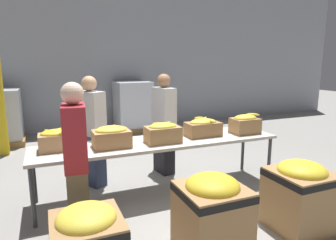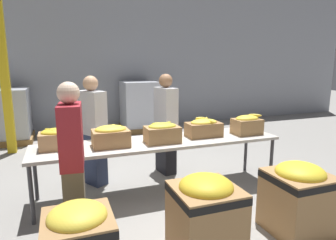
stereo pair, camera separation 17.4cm
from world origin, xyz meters
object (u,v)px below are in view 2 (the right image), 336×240
(sorting_table, at_px, (160,144))
(banana_box_0, at_px, (58,138))
(banana_box_2, at_px, (163,133))
(donation_bin_2, at_px, (298,196))
(volunteer_0, at_px, (93,132))
(pallet_stack_0, at_px, (7,116))
(banana_box_4, at_px, (247,124))
(volunteer_2, at_px, (166,125))
(donation_bin_1, at_px, (205,213))
(support_pillar, at_px, (2,51))
(banana_box_3, at_px, (204,128))
(volunteer_1, at_px, (73,163))
(banana_box_1, at_px, (111,136))
(pallet_stack_1, at_px, (139,107))

(sorting_table, bearing_deg, banana_box_0, 176.54)
(banana_box_2, distance_m, donation_bin_2, 1.78)
(banana_box_2, height_order, volunteer_0, volunteer_0)
(banana_box_0, relative_size, pallet_stack_0, 0.37)
(volunteer_0, bearing_deg, donation_bin_2, 11.69)
(banana_box_4, distance_m, volunteer_2, 1.27)
(donation_bin_1, relative_size, support_pillar, 0.20)
(banana_box_3, bearing_deg, volunteer_1, -158.32)
(donation_bin_1, height_order, pallet_stack_0, pallet_stack_0)
(banana_box_1, distance_m, donation_bin_2, 2.29)
(volunteer_0, bearing_deg, donation_bin_1, -9.83)
(pallet_stack_1, bearing_deg, donation_bin_2, -86.19)
(volunteer_1, bearing_deg, pallet_stack_1, -16.81)
(pallet_stack_1, bearing_deg, banana_box_0, -118.28)
(sorting_table, distance_m, pallet_stack_0, 4.39)
(banana_box_1, bearing_deg, banana_box_0, 169.30)
(banana_box_0, distance_m, support_pillar, 3.07)
(banana_box_4, height_order, donation_bin_2, banana_box_4)
(volunteer_2, bearing_deg, banana_box_2, -31.30)
(donation_bin_2, bearing_deg, volunteer_2, 108.71)
(volunteer_0, xyz_separation_m, donation_bin_1, (0.79, -2.07, -0.39))
(banana_box_1, relative_size, banana_box_4, 1.10)
(banana_box_4, xyz_separation_m, volunteer_1, (-2.51, -0.64, -0.08))
(banana_box_0, relative_size, donation_bin_2, 0.57)
(banana_box_0, bearing_deg, donation_bin_1, -50.31)
(banana_box_1, relative_size, pallet_stack_1, 0.35)
(banana_box_1, height_order, donation_bin_1, banana_box_1)
(volunteer_2, bearing_deg, banana_box_0, -78.07)
(sorting_table, bearing_deg, support_pillar, 128.48)
(banana_box_0, xyz_separation_m, volunteer_1, (0.13, -0.80, -0.07))
(banana_box_3, distance_m, donation_bin_2, 1.58)
(volunteer_0, height_order, volunteer_1, volunteer_1)
(volunteer_1, distance_m, donation_bin_2, 2.38)
(banana_box_2, distance_m, banana_box_3, 0.67)
(volunteer_2, relative_size, support_pillar, 0.41)
(banana_box_2, distance_m, pallet_stack_1, 3.99)
(banana_box_4, bearing_deg, volunteer_2, 142.26)
(donation_bin_2, distance_m, pallet_stack_0, 6.19)
(volunteer_0, distance_m, support_pillar, 2.84)
(banana_box_1, height_order, banana_box_4, banana_box_4)
(volunteer_1, bearing_deg, volunteer_2, -41.06)
(support_pillar, bearing_deg, sorting_table, -51.52)
(banana_box_2, distance_m, volunteer_0, 1.10)
(pallet_stack_1, bearing_deg, support_pillar, -160.47)
(volunteer_1, bearing_deg, banana_box_1, -30.58)
(banana_box_2, xyz_separation_m, pallet_stack_1, (0.70, 3.92, -0.25))
(support_pillar, relative_size, pallet_stack_0, 3.30)
(volunteer_2, bearing_deg, volunteer_0, -95.17)
(banana_box_4, relative_size, donation_bin_1, 0.53)
(banana_box_1, bearing_deg, banana_box_3, 2.28)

